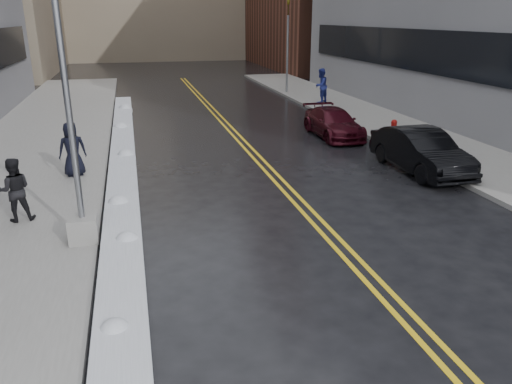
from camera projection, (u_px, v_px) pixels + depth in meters
ground at (241, 270)px, 10.63m from camera, size 160.00×160.00×0.00m
sidewalk_west at (31, 160)px, 18.44m from camera, size 5.50×50.00×0.15m
sidewalk_east at (413, 136)px, 22.04m from camera, size 4.00×50.00×0.15m
lane_line_left at (245, 148)px, 20.31m from camera, size 0.12×50.00×0.01m
lane_line_right at (252, 148)px, 20.38m from camera, size 0.12×50.00×0.01m
snow_ridge at (123, 166)px, 17.33m from camera, size 0.90×30.00×0.34m
lamppost at (72, 141)px, 10.86m from camera, size 0.65×0.65×7.62m
fire_hydrant at (394, 127)px, 21.65m from camera, size 0.26×0.26×0.73m
traffic_signal at (288, 43)px, 33.39m from camera, size 0.16×0.20×6.00m
pedestrian_b at (15, 190)px, 12.54m from camera, size 0.88×0.73×1.65m
pedestrian_c at (72, 149)px, 16.13m from camera, size 0.97×0.73×1.78m
pedestrian_east at (321, 86)px, 29.86m from camera, size 1.24×1.21×2.02m
car_black at (421, 151)px, 17.06m from camera, size 1.65×4.51×1.48m
car_maroon at (333, 123)px, 22.16m from camera, size 1.75×4.26×1.23m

